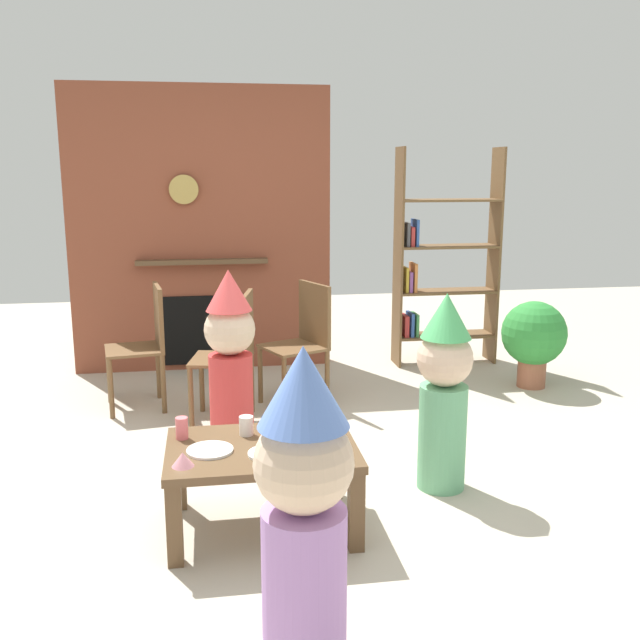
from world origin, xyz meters
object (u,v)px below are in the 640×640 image
object	(u,v)px
birthday_cake_slice	(183,459)
child_in_pink	(444,387)
paper_cup_near_left	(246,426)
coffee_table	(262,460)
child_with_cone_hat	(304,513)
bookshelf	(439,267)
paper_cup_center	(182,428)
paper_cup_near_right	(282,420)
paper_plate_front	(210,450)
dining_chair_left	(147,339)
dining_chair_middle	(235,349)
paper_cup_far_left	(271,428)
child_by_the_chairs	(230,356)
paper_plate_rear	(270,453)
dining_chair_right	(304,336)
potted_plant_tall	(534,336)

from	to	relation	value
birthday_cake_slice	child_in_pink	bearing A→B (deg)	19.69
paper_cup_near_left	birthday_cake_slice	bearing A→B (deg)	-131.51
coffee_table	child_with_cone_hat	distance (m)	1.13
bookshelf	paper_cup_center	bearing A→B (deg)	-129.39
paper_cup_near_left	child_in_pink	bearing A→B (deg)	8.02
paper_cup_near_right	paper_plate_front	xyz separation A→B (m)	(-0.37, -0.24, -0.04)
dining_chair_left	dining_chair_middle	distance (m)	0.73
paper_cup_far_left	child_by_the_chairs	xyz separation A→B (m)	(-0.17, 0.95, 0.12)
dining_chair_middle	child_in_pink	bearing A→B (deg)	142.01
dining_chair_middle	paper_cup_near_left	bearing A→B (deg)	101.25
paper_cup_far_left	paper_plate_rear	size ratio (longest dim) A/B	0.50
paper_cup_near_left	paper_cup_far_left	size ratio (longest dim) A/B	0.94
coffee_table	child_by_the_chairs	world-z (taller)	child_by_the_chairs
dining_chair_right	potted_plant_tall	bearing A→B (deg)	160.21
birthday_cake_slice	dining_chair_right	world-z (taller)	dining_chair_right
dining_chair_left	potted_plant_tall	xyz separation A→B (m)	(3.00, 0.03, -0.10)
child_by_the_chairs	dining_chair_middle	bearing A→B (deg)	169.20
paper_cup_near_left	paper_plate_rear	distance (m)	0.29
dining_chair_left	dining_chair_right	xyz separation A→B (m)	(1.14, -0.10, 0.00)
dining_chair_left	birthday_cake_slice	bearing A→B (deg)	89.43
paper_cup_far_left	child_in_pink	bearing A→B (deg)	12.20
paper_cup_near_right	bookshelf	bearing A→B (deg)	57.21
paper_cup_center	birthday_cake_slice	size ratio (longest dim) A/B	1.08
paper_cup_far_left	paper_cup_near_right	bearing A→B (deg)	58.05
paper_cup_near_right	potted_plant_tall	size ratio (longest dim) A/B	0.14
paper_cup_near_right	child_in_pink	bearing A→B (deg)	6.50
paper_cup_far_left	dining_chair_right	world-z (taller)	dining_chair_right
dining_chair_left	child_in_pink	bearing A→B (deg)	126.76
dining_chair_middle	potted_plant_tall	xyz separation A→B (m)	(2.38, 0.42, -0.10)
birthday_cake_slice	coffee_table	bearing A→B (deg)	26.81
dining_chair_right	child_in_pink	bearing A→B (deg)	86.11
paper_cup_near_right	dining_chair_left	size ratio (longest dim) A/B	0.11
birthday_cake_slice	dining_chair_left	bearing A→B (deg)	98.54
bookshelf	birthday_cake_slice	world-z (taller)	bookshelf
paper_plate_front	birthday_cake_slice	world-z (taller)	birthday_cake_slice
paper_cup_near_right	paper_cup_center	size ratio (longest dim) A/B	0.87
bookshelf	paper_cup_near_right	size ratio (longest dim) A/B	20.10
paper_cup_near_left	child_with_cone_hat	bearing A→B (deg)	-84.46
paper_plate_front	child_by_the_chairs	world-z (taller)	child_by_the_chairs
coffee_table	dining_chair_right	xyz separation A→B (m)	(0.45, 1.84, 0.16)
birthday_cake_slice	child_by_the_chairs	size ratio (longest dim) A/B	0.09
dining_chair_left	potted_plant_tall	distance (m)	3.00
bookshelf	paper_cup_near_right	bearing A→B (deg)	-122.79
birthday_cake_slice	paper_cup_far_left	bearing A→B (deg)	34.09
birthday_cake_slice	child_in_pink	size ratio (longest dim) A/B	0.09
child_in_pink	dining_chair_left	distance (m)	2.35
coffee_table	dining_chair_middle	size ratio (longest dim) A/B	1.00
bookshelf	paper_cup_center	world-z (taller)	bookshelf
birthday_cake_slice	dining_chair_middle	size ratio (longest dim) A/B	0.11
bookshelf	paper_plate_front	bearing A→B (deg)	-125.76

